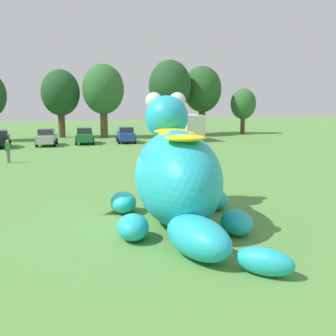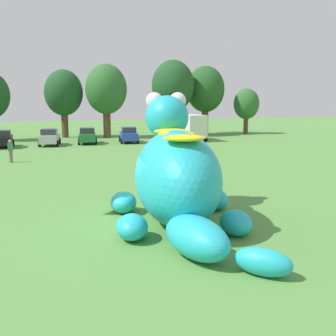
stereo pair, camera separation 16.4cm
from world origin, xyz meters
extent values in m
plane|color=#568E42|center=(0.00, 0.00, 0.00)|extent=(160.00, 160.00, 0.00)
ellipsoid|color=#23B2C6|center=(1.11, -0.71, 1.76)|extent=(4.28, 6.74, 3.52)
ellipsoid|color=#23B2C6|center=(1.62, 1.89, 3.89)|extent=(2.22, 2.36, 1.86)
sphere|color=white|center=(1.18, 2.27, 4.59)|extent=(0.74, 0.74, 0.74)
sphere|color=white|center=(2.18, 2.07, 4.59)|extent=(0.74, 0.74, 0.74)
ellipsoid|color=yellow|center=(1.38, 0.67, 3.38)|extent=(1.60, 1.38, 0.23)
ellipsoid|color=yellow|center=(1.11, -0.71, 3.38)|extent=(1.60, 1.38, 0.23)
ellipsoid|color=yellow|center=(0.81, -2.25, 3.38)|extent=(1.60, 1.38, 0.23)
ellipsoid|color=#23B2C6|center=(-0.48, 1.35, 0.43)|extent=(1.35, 1.68, 0.86)
ellipsoid|color=#23B2C6|center=(3.36, 0.59, 0.43)|extent=(1.35, 1.68, 0.86)
ellipsoid|color=#23B2C6|center=(-0.99, -2.05, 0.43)|extent=(1.35, 1.68, 0.86)
ellipsoid|color=#23B2C6|center=(2.54, -2.75, 0.43)|extent=(1.35, 1.68, 0.86)
ellipsoid|color=#23B2C6|center=(0.41, -4.24, 0.62)|extent=(1.83, 3.00, 1.23)
ellipsoid|color=#23B2C6|center=(1.58, -6.02, 0.38)|extent=(1.62, 1.72, 0.75)
cube|color=black|center=(-6.14, 28.64, 0.72)|extent=(1.75, 4.12, 0.80)
cube|color=#2D333D|center=(-6.14, 28.49, 1.42)|extent=(1.52, 1.99, 0.60)
cylinder|color=black|center=(-5.27, 29.90, 0.32)|extent=(0.25, 0.64, 0.64)
cylinder|color=black|center=(-5.31, 27.36, 0.32)|extent=(0.25, 0.64, 0.64)
cube|color=#B7BABF|center=(-1.72, 28.95, 0.72)|extent=(2.36, 4.33, 0.80)
cube|color=#2D333D|center=(-1.74, 28.80, 1.42)|extent=(1.80, 2.19, 0.60)
cylinder|color=black|center=(-2.34, 30.34, 0.32)|extent=(0.34, 0.67, 0.64)
cylinder|color=black|center=(-0.67, 30.06, 0.32)|extent=(0.34, 0.67, 0.64)
cylinder|color=black|center=(-2.77, 27.84, 0.32)|extent=(0.34, 0.67, 0.64)
cylinder|color=black|center=(-1.09, 27.55, 0.32)|extent=(0.34, 0.67, 0.64)
cube|color=#1E7238|center=(2.21, 29.48, 0.72)|extent=(2.29, 4.31, 0.80)
cube|color=#2D333D|center=(2.18, 29.33, 1.42)|extent=(1.77, 2.17, 0.60)
cylinder|color=black|center=(1.55, 30.87, 0.32)|extent=(0.33, 0.67, 0.64)
cylinder|color=black|center=(3.23, 30.61, 0.32)|extent=(0.33, 0.67, 0.64)
cylinder|color=black|center=(1.18, 28.35, 0.32)|extent=(0.33, 0.67, 0.64)
cylinder|color=black|center=(2.86, 28.10, 0.32)|extent=(0.33, 0.67, 0.64)
cube|color=#2347B7|center=(6.63, 29.16, 0.72)|extent=(2.31, 4.31, 0.80)
cube|color=#2D333D|center=(6.61, 29.01, 1.42)|extent=(1.78, 2.17, 0.60)
cylinder|color=black|center=(5.99, 30.54, 0.32)|extent=(0.34, 0.67, 0.64)
cylinder|color=black|center=(7.67, 30.28, 0.32)|extent=(0.34, 0.67, 0.64)
cylinder|color=black|center=(5.60, 28.03, 0.32)|extent=(0.34, 0.67, 0.64)
cylinder|color=black|center=(7.28, 27.77, 0.32)|extent=(0.34, 0.67, 0.64)
cube|color=#B2231E|center=(14.05, 32.09, 1.40)|extent=(2.06, 1.86, 1.90)
cube|color=silver|center=(13.94, 28.89, 1.70)|extent=(2.25, 4.67, 2.50)
cylinder|color=black|center=(13.05, 32.12, 0.45)|extent=(0.31, 0.91, 0.90)
cylinder|color=black|center=(15.05, 32.05, 0.45)|extent=(0.31, 0.91, 0.90)
cylinder|color=black|center=(12.84, 27.31, 0.45)|extent=(0.31, 0.91, 0.90)
cylinder|color=black|center=(14.94, 27.25, 0.45)|extent=(0.31, 0.91, 0.90)
cylinder|color=brown|center=(0.70, 37.94, 1.46)|extent=(0.83, 0.83, 2.92)
ellipsoid|color=#1E4C23|center=(0.70, 37.94, 5.49)|extent=(4.67, 4.67, 5.61)
cylinder|color=brown|center=(5.56, 35.77, 1.57)|extent=(0.90, 0.90, 3.14)
ellipsoid|color=#2D662D|center=(5.56, 35.77, 5.91)|extent=(5.03, 5.03, 6.03)
cylinder|color=brown|center=(14.20, 35.81, 1.70)|extent=(0.97, 0.97, 3.40)
ellipsoid|color=#1E4C23|center=(14.20, 35.81, 6.39)|extent=(5.44, 5.44, 6.52)
cylinder|color=brown|center=(19.24, 36.91, 1.60)|extent=(0.92, 0.92, 3.21)
ellipsoid|color=#235623|center=(19.24, 36.91, 6.03)|extent=(5.13, 5.13, 6.16)
cylinder|color=brown|center=(24.79, 35.53, 1.09)|extent=(0.62, 0.62, 2.17)
ellipsoid|color=#2D662D|center=(24.79, 35.53, 4.08)|extent=(3.47, 3.47, 4.17)
cylinder|color=#726656|center=(-5.21, 17.78, 0.44)|extent=(0.26, 0.26, 0.88)
cube|color=#338C4C|center=(-5.21, 17.78, 1.18)|extent=(0.38, 0.22, 0.60)
sphere|color=tan|center=(-5.21, 17.78, 1.60)|extent=(0.22, 0.22, 0.22)
camera|label=1|loc=(-4.42, -15.03, 4.64)|focal=44.43mm
camera|label=2|loc=(-4.27, -15.09, 4.64)|focal=44.43mm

